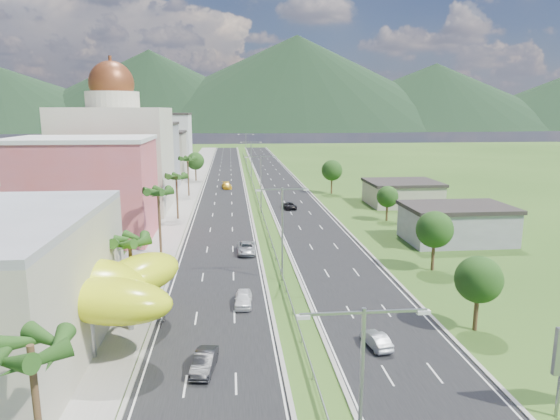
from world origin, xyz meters
name	(u,v)px	position (x,y,z in m)	size (l,w,h in m)	color
ground	(293,315)	(0.00, 0.00, 0.00)	(500.00, 500.00, 0.00)	#2D5119
road_left	(225,183)	(-7.50, 90.00, 0.02)	(11.00, 260.00, 0.04)	black
road_right	(279,182)	(7.50, 90.00, 0.02)	(11.00, 260.00, 0.04)	black
sidewalk_left	(189,183)	(-17.00, 90.00, 0.06)	(7.00, 260.00, 0.12)	gray
median_guardrail	(255,191)	(0.00, 71.99, 0.62)	(0.10, 216.06, 0.76)	gray
streetlight_median_a	(361,395)	(0.00, -25.00, 6.75)	(6.04, 0.25, 11.00)	gray
streetlight_median_b	(282,224)	(0.00, 10.00, 6.75)	(6.04, 0.25, 11.00)	gray
streetlight_median_c	(261,178)	(0.00, 50.00, 6.75)	(6.04, 0.25, 11.00)	gray
streetlight_median_d	(251,156)	(0.00, 95.00, 6.75)	(6.04, 0.25, 11.00)	gray
streetlight_median_e	(246,145)	(0.00, 140.00, 6.75)	(6.04, 0.25, 11.00)	gray
lime_canopy	(62,287)	(-20.00, -4.00, 4.99)	(18.00, 15.00, 7.40)	#CADA15
pink_shophouse	(84,191)	(-28.00, 32.00, 7.50)	(20.00, 15.00, 15.00)	#D15556
domed_building	(116,153)	(-28.00, 55.00, 11.35)	(20.00, 20.00, 28.70)	beige
midrise_grey	(144,158)	(-27.00, 80.00, 8.00)	(16.00, 15.00, 16.00)	gray
midrise_beige	(157,156)	(-27.00, 102.00, 6.50)	(16.00, 15.00, 13.00)	#A09983
midrise_white	(166,142)	(-27.00, 125.00, 9.00)	(16.00, 15.00, 18.00)	silver
shed_near	(456,225)	(28.00, 25.00, 2.50)	(15.00, 10.00, 5.00)	gray
shed_far	(402,194)	(30.00, 55.00, 2.20)	(14.00, 12.00, 4.40)	#A09983
palm_tree_a	(31,354)	(-15.50, -22.00, 8.02)	(3.60, 3.60, 9.10)	#47301C
palm_tree_b	(130,243)	(-15.50, 2.00, 7.06)	(3.60, 3.60, 8.10)	#47301C
palm_tree_c	(158,194)	(-15.50, 22.00, 8.50)	(3.60, 3.60, 9.60)	#47301C
palm_tree_d	(176,178)	(-15.50, 45.00, 7.54)	(3.60, 3.60, 8.60)	#47301C
palm_tree_e	(188,160)	(-15.50, 70.00, 8.31)	(3.60, 3.60, 9.40)	#47301C
leafy_tree_lfar	(195,161)	(-15.50, 95.00, 5.58)	(4.90, 4.90, 8.05)	#47301C
leafy_tree_ra	(479,280)	(16.00, -5.00, 4.78)	(4.20, 4.20, 6.90)	#47301C
leafy_tree_rb	(435,230)	(19.00, 12.00, 5.18)	(4.55, 4.55, 7.47)	#47301C
leafy_tree_rc	(388,197)	(22.00, 40.00, 4.37)	(3.85, 3.85, 6.33)	#47301C
leafy_tree_rd	(332,170)	(18.00, 70.00, 5.58)	(4.90, 4.90, 8.05)	#47301C
mountain_ridge	(297,130)	(60.00, 450.00, 0.00)	(860.00, 140.00, 90.00)	black
car_white_near_left	(243,299)	(-4.72, 2.75, 0.76)	(1.70, 4.22, 1.44)	white
car_dark_left	(204,362)	(-8.04, -9.88, 0.76)	(1.52, 4.35, 1.43)	black
car_silver_mid_left	(247,248)	(-3.75, 21.55, 0.79)	(2.50, 5.41, 1.50)	#94979B
car_yellow_far_left	(227,186)	(-6.85, 80.18, 0.80)	(2.13, 5.25, 1.52)	gold
car_silver_right	(376,340)	(6.12, -7.40, 0.67)	(1.34, 3.85, 1.27)	#A2A6A9
car_dark_far_right	(289,205)	(5.78, 52.70, 0.73)	(2.28, 4.94, 1.37)	black
motorcycle	(163,318)	(-12.30, -1.16, 0.72)	(0.64, 2.13, 1.36)	black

